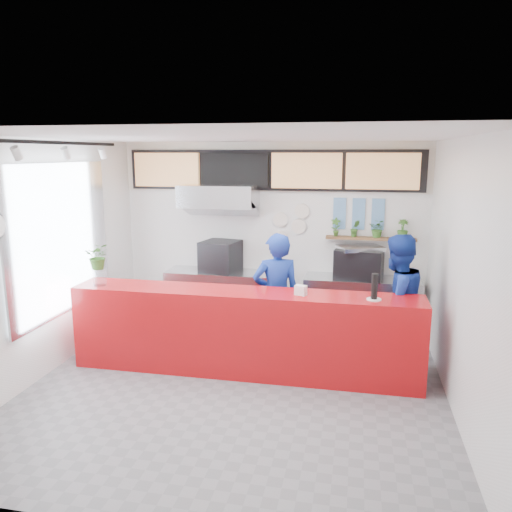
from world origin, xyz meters
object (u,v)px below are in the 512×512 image
Objects in this scene: panini_oven at (221,256)px; staff_right at (395,303)px; pepper_mill at (375,286)px; staff_center at (276,297)px; service_counter at (244,332)px; espresso_machine at (359,264)px.

staff_right is (2.71, -1.29, -0.25)m from panini_oven.
panini_oven is 1.83× the size of pepper_mill.
staff_right reaches higher than pepper_mill.
service_counter is at bearing 38.48° from staff_center.
service_counter is 2.01m from staff_right.
espresso_machine is 1.88m from pepper_mill.
pepper_mill is at bearing -76.30° from espresso_machine.
espresso_machine is at bearing -108.92° from staff_right.
staff_center is 1.45m from pepper_mill.
service_counter is 1.77m from pepper_mill.
pepper_mill is at bearing -26.43° from panini_oven.
pepper_mill is (0.18, -1.86, 0.14)m from espresso_machine.
service_counter is 2.38m from espresso_machine.
staff_right is at bearing -14.28° from panini_oven.
pepper_mill is (1.27, -0.59, 0.38)m from staff_center.
staff_center is 0.98× the size of staff_right.
pepper_mill is (-0.30, -0.57, 0.36)m from staff_right.
staff_right reaches higher than panini_oven.
service_counter is at bearing -24.20° from staff_right.
panini_oven is at bearing 142.34° from pepper_mill.
staff_center is at bearing -39.63° from staff_right.
staff_right is 0.74m from pepper_mill.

